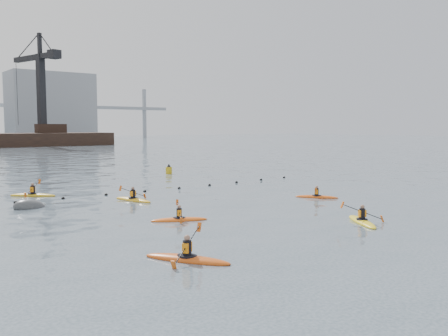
{
  "coord_description": "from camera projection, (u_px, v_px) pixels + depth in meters",
  "views": [
    {
      "loc": [
        -15.67,
        -9.05,
        4.94
      ],
      "look_at": [
        -1.16,
        9.79,
        2.8
      ],
      "focal_mm": 38.0,
      "sensor_mm": 36.0,
      "label": 1
    }
  ],
  "objects": [
    {
      "name": "mooring_buoy",
      "position": [
        30.0,
        208.0,
        28.49
      ],
      "size": [
        2.3,
        1.46,
        1.39
      ],
      "primitive_type": "ellipsoid",
      "rotation": [
        0.0,
        0.21,
        0.13
      ],
      "color": "#414547",
      "rests_on": "ground"
    },
    {
      "name": "kayaker_2",
      "position": [
        179.0,
        219.0,
        24.6
      ],
      "size": [
        2.91,
        1.88,
        1.09
      ],
      "rotation": [
        0.0,
        0.0,
        1.11
      ],
      "color": "#E95C15",
      "rests_on": "ground"
    },
    {
      "name": "ground",
      "position": [
        415.0,
        263.0,
        17.11
      ],
      "size": [
        400.0,
        400.0,
        0.0
      ],
      "primitive_type": "plane",
      "color": "#394854",
      "rests_on": "ground"
    },
    {
      "name": "kayaker_0",
      "position": [
        187.0,
        258.0,
        17.33
      ],
      "size": [
        2.38,
        3.27,
        1.33
      ],
      "rotation": [
        0.0,
        0.0,
        0.55
      ],
      "color": "#CD4E13",
      "rests_on": "ground"
    },
    {
      "name": "kayaker_1",
      "position": [
        362.0,
        221.0,
        24.09
      ],
      "size": [
        2.33,
        3.14,
        1.24
      ],
      "rotation": [
        0.0,
        0.0,
        -0.57
      ],
      "color": "yellow",
      "rests_on": "ground"
    },
    {
      "name": "float_line",
      "position": [
        125.0,
        193.0,
        34.58
      ],
      "size": [
        33.24,
        0.73,
        0.24
      ],
      "color": "black",
      "rests_on": "ground"
    },
    {
      "name": "kayaker_3",
      "position": [
        133.0,
        199.0,
        31.19
      ],
      "size": [
        2.22,
        3.33,
        1.23
      ],
      "rotation": [
        0.0,
        0.0,
        0.26
      ],
      "color": "gold",
      "rests_on": "ground"
    },
    {
      "name": "nav_buoy",
      "position": [
        169.0,
        170.0,
        48.55
      ],
      "size": [
        0.64,
        0.64,
        1.17
      ],
      "color": "gold",
      "rests_on": "ground"
    },
    {
      "name": "kayaker_5",
      "position": [
        33.0,
        195.0,
        33.18
      ],
      "size": [
        2.9,
        2.71,
        1.21
      ],
      "rotation": [
        0.0,
        0.0,
        0.84
      ],
      "color": "gold",
      "rests_on": "ground"
    },
    {
      "name": "kayaker_4",
      "position": [
        317.0,
        196.0,
        32.43
      ],
      "size": [
        2.24,
        2.67,
        0.93
      ],
      "rotation": [
        0.0,
        0.0,
        3.79
      ],
      "color": "#D75314",
      "rests_on": "ground"
    }
  ]
}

